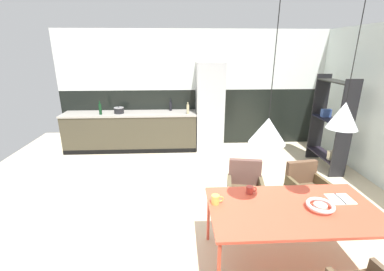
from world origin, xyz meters
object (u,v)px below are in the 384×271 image
object	(u,v)px
pendant_lamp_over_table_near	(268,130)
mug_white_ceramic	(250,190)
mug_short_terracotta	(216,199)
pendant_lamp_over_table_far	(344,115)
armchair_facing_counter	(245,183)
open_book	(340,199)
dining_table	(293,211)
bottle_oil_tall	(100,109)
cooking_pot	(119,110)
open_shelf_unit	(330,124)
armchair_head_of_table	(305,182)
fruit_bowl	(320,206)
refrigerator_column	(210,107)
bottle_wine_green	(171,106)
bottle_spice_small	(188,109)

from	to	relation	value
pendant_lamp_over_table_near	mug_white_ceramic	bearing A→B (deg)	95.70
mug_short_terracotta	pendant_lamp_over_table_far	size ratio (longest dim) A/B	0.12
armchair_facing_counter	open_book	xyz separation A→B (m)	(0.85, -0.80, 0.21)
dining_table	bottle_oil_tall	xyz separation A→B (m)	(-2.96, 3.55, 0.34)
mug_white_ceramic	cooking_pot	distance (m)	3.98
dining_table	open_shelf_unit	xyz separation A→B (m)	(1.78, 2.48, 0.23)
cooking_pot	bottle_oil_tall	world-z (taller)	bottle_oil_tall
dining_table	armchair_head_of_table	xyz separation A→B (m)	(0.60, 0.95, -0.19)
dining_table	mug_white_ceramic	size ratio (longest dim) A/B	14.27
dining_table	fruit_bowl	bearing A→B (deg)	-8.04
refrigerator_column	armchair_head_of_table	bearing A→B (deg)	-68.54
mug_short_terracotta	pendant_lamp_over_table_far	bearing A→B (deg)	-5.90
refrigerator_column	cooking_pot	size ratio (longest dim) A/B	9.06
refrigerator_column	mug_white_ceramic	distance (m)	3.37
fruit_bowl	dining_table	bearing A→B (deg)	171.96
cooking_pot	pendant_lamp_over_table_far	bearing A→B (deg)	-51.26
mug_white_ceramic	pendant_lamp_over_table_far	xyz separation A→B (m)	(0.74, -0.31, 0.95)
dining_table	pendant_lamp_over_table_far	world-z (taller)	pendant_lamp_over_table_far
fruit_bowl	cooking_pot	world-z (taller)	cooking_pot
refrigerator_column	bottle_oil_tall	distance (m)	2.49
refrigerator_column	open_shelf_unit	xyz separation A→B (m)	(2.25, -1.20, -0.10)
armchair_head_of_table	pendant_lamp_over_table_near	world-z (taller)	pendant_lamp_over_table_near
fruit_bowl	open_book	size ratio (longest dim) A/B	1.09
mug_short_terracotta	bottle_wine_green	bearing A→B (deg)	98.83
refrigerator_column	cooking_pot	bearing A→B (deg)	-179.01
mug_short_terracotta	pendant_lamp_over_table_near	distance (m)	0.93
dining_table	bottle_oil_tall	bearing A→B (deg)	129.81
armchair_head_of_table	pendant_lamp_over_table_near	distance (m)	1.73
bottle_wine_green	mug_white_ceramic	bearing A→B (deg)	-74.19
pendant_lamp_over_table_near	dining_table	bearing A→B (deg)	-1.44
pendant_lamp_over_table_near	pendant_lamp_over_table_far	distance (m)	0.72
mug_white_ceramic	open_shelf_unit	xyz separation A→B (m)	(2.16, 2.17, 0.15)
armchair_facing_counter	bottle_oil_tall	world-z (taller)	bottle_oil_tall
pendant_lamp_over_table_near	bottle_oil_tall	bearing A→B (deg)	126.34
armchair_head_of_table	fruit_bowl	size ratio (longest dim) A/B	2.70
fruit_bowl	bottle_wine_green	size ratio (longest dim) A/B	0.97
pendant_lamp_over_table_far	bottle_wine_green	bearing A→B (deg)	114.30
fruit_bowl	bottle_spice_small	world-z (taller)	bottle_spice_small
mug_white_ceramic	bottle_wine_green	bearing A→B (deg)	105.81
cooking_pot	bottle_wine_green	bearing A→B (deg)	10.56
armchair_head_of_table	armchair_facing_counter	size ratio (longest dim) A/B	0.94
mug_short_terracotta	bottle_spice_small	bearing A→B (deg)	93.04
armchair_head_of_table	bottle_spice_small	world-z (taller)	bottle_spice_small
armchair_head_of_table	mug_white_ceramic	xyz separation A→B (m)	(-0.99, -0.63, 0.28)
open_shelf_unit	pendant_lamp_over_table_far	bearing A→B (deg)	-29.80
pendant_lamp_over_table_far	bottle_spice_small	bearing A→B (deg)	111.00
armchair_facing_counter	bottle_wine_green	bearing A→B (deg)	-59.42
mug_white_ceramic	pendant_lamp_over_table_far	size ratio (longest dim) A/B	0.11
open_book	bottle_spice_small	distance (m)	3.72
fruit_bowl	bottle_spice_small	distance (m)	3.76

